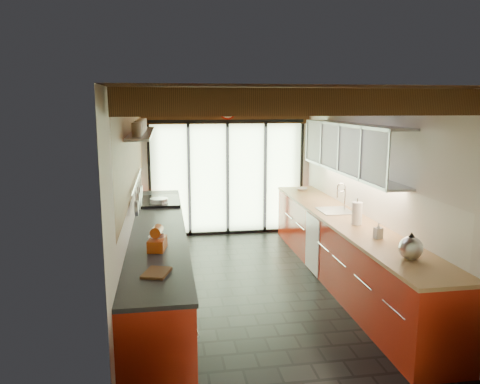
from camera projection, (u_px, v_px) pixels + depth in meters
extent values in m
plane|color=black|center=(254.00, 286.00, 6.42)|extent=(5.50, 5.50, 0.00)
plane|color=silver|center=(227.00, 166.00, 8.84)|extent=(3.20, 0.00, 3.20)
plane|color=silver|center=(325.00, 262.00, 3.51)|extent=(3.20, 0.00, 3.20)
plane|color=silver|center=(131.00, 197.00, 5.92)|extent=(0.00, 5.50, 5.50)
plane|color=silver|center=(369.00, 190.00, 6.43)|extent=(0.00, 5.50, 5.50)
plane|color=#472814|center=(256.00, 93.00, 5.93)|extent=(5.50, 5.50, 0.00)
cube|color=#593316|center=(309.00, 102.00, 3.77)|extent=(3.14, 0.14, 0.22)
cube|color=#593316|center=(282.00, 102.00, 4.65)|extent=(3.14, 0.14, 0.22)
cube|color=#593316|center=(263.00, 103.00, 5.52)|extent=(3.14, 0.14, 0.22)
cube|color=#593316|center=(249.00, 103.00, 6.39)|extent=(3.14, 0.14, 0.22)
cube|color=#593316|center=(239.00, 103.00, 7.26)|extent=(3.14, 0.14, 0.22)
cube|color=#593316|center=(231.00, 103.00, 8.14)|extent=(3.14, 0.14, 0.22)
cube|color=brown|center=(227.00, 110.00, 8.61)|extent=(3.14, 0.06, 0.50)
plane|color=brown|center=(132.00, 143.00, 6.00)|extent=(0.00, 4.90, 4.90)
plane|color=#C6EAAD|center=(227.00, 178.00, 8.87)|extent=(2.90, 0.00, 2.90)
cube|color=black|center=(150.00, 180.00, 8.63)|extent=(0.05, 0.04, 2.15)
cube|color=black|center=(301.00, 177.00, 9.08)|extent=(0.05, 0.04, 2.15)
cube|color=black|center=(228.00, 179.00, 8.83)|extent=(0.06, 0.05, 2.15)
cube|color=black|center=(227.00, 121.00, 8.63)|extent=(2.90, 0.05, 0.06)
cylinder|color=#B01A0E|center=(227.00, 110.00, 8.57)|extent=(0.34, 0.04, 0.34)
cylinder|color=beige|center=(228.00, 110.00, 8.55)|extent=(0.28, 0.02, 0.28)
cube|color=#AE2511|center=(159.00, 261.00, 6.13)|extent=(0.65, 5.00, 0.88)
cube|color=black|center=(158.00, 227.00, 6.05)|extent=(0.68, 5.00, 0.04)
cube|color=silver|center=(160.00, 231.00, 7.54)|extent=(0.66, 0.90, 0.90)
cube|color=black|center=(159.00, 202.00, 7.45)|extent=(0.65, 0.90, 0.06)
cube|color=#AE2511|center=(344.00, 251.00, 6.53)|extent=(0.65, 5.00, 0.88)
cube|color=tan|center=(345.00, 219.00, 6.45)|extent=(0.68, 5.00, 0.04)
cube|color=white|center=(312.00, 244.00, 6.87)|extent=(0.02, 0.60, 0.84)
cube|color=silver|center=(335.00, 211.00, 6.83)|extent=(0.45, 0.52, 0.02)
cylinder|color=silver|center=(345.00, 199.00, 6.82)|extent=(0.02, 0.02, 0.34)
torus|color=silver|center=(342.00, 188.00, 6.78)|extent=(0.14, 0.02, 0.14)
plane|color=silver|center=(339.00, 148.00, 6.56)|extent=(0.00, 3.00, 3.00)
cube|color=#9EA0A5|center=(350.00, 172.00, 6.65)|extent=(0.34, 3.00, 0.03)
cube|color=#9EA0A5|center=(352.00, 124.00, 6.53)|extent=(0.34, 3.00, 0.03)
cylinder|color=silver|center=(137.00, 180.00, 6.19)|extent=(0.02, 2.20, 0.02)
cube|color=silver|center=(141.00, 133.00, 5.99)|extent=(0.28, 2.60, 0.03)
cylinder|color=silver|center=(137.00, 208.00, 5.36)|extent=(0.04, 0.18, 0.18)
cylinder|color=silver|center=(138.00, 202.00, 5.70)|extent=(0.04, 0.22, 0.22)
cylinder|color=silver|center=(140.00, 196.00, 6.04)|extent=(0.04, 0.26, 0.26)
cylinder|color=silver|center=(141.00, 191.00, 6.38)|extent=(0.04, 0.18, 0.18)
cube|color=#BD430F|center=(157.00, 244.00, 5.02)|extent=(0.22, 0.32, 0.13)
cylinder|color=#BD430F|center=(157.00, 231.00, 4.98)|extent=(0.15, 0.21, 0.12)
cylinder|color=silver|center=(157.00, 239.00, 5.07)|extent=(0.17, 0.17, 0.13)
cylinder|color=silver|center=(157.00, 242.00, 5.11)|extent=(0.20, 0.20, 0.13)
cylinder|color=silver|center=(159.00, 202.00, 7.24)|extent=(0.36, 0.36, 0.11)
cube|color=brown|center=(157.00, 273.00, 4.31)|extent=(0.30, 0.35, 0.03)
sphere|color=silver|center=(411.00, 247.00, 4.73)|extent=(0.27, 0.27, 0.24)
cone|color=black|center=(412.00, 234.00, 4.70)|extent=(0.10, 0.10, 0.07)
cylinder|color=silver|center=(404.00, 242.00, 4.85)|extent=(0.04, 0.09, 0.05)
cylinder|color=white|center=(357.00, 214.00, 6.04)|extent=(0.17, 0.17, 0.29)
cylinder|color=silver|center=(358.00, 200.00, 6.01)|extent=(0.03, 0.03, 0.05)
imported|color=silver|center=(378.00, 230.00, 5.44)|extent=(0.10, 0.10, 0.19)
imported|color=silver|center=(302.00, 189.00, 8.46)|extent=(0.26, 0.26, 0.05)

